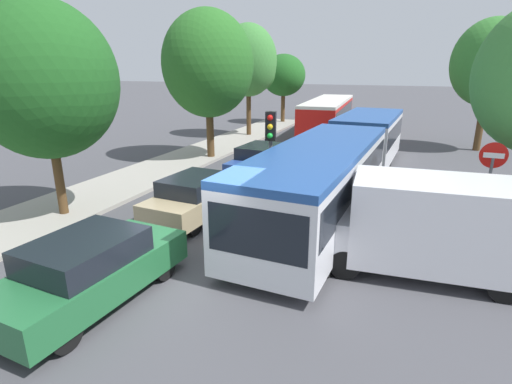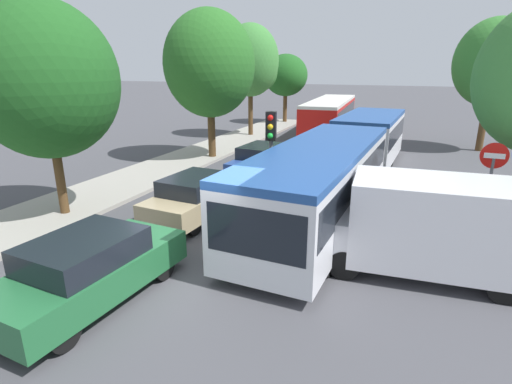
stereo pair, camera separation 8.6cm
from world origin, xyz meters
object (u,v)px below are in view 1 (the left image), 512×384
at_px(tree_left_near, 44,81).
at_px(tree_left_far, 250,62).
at_px(articulated_bus, 345,156).
at_px(queued_car_tan, 196,197).
at_px(queued_car_blue, 262,161).
at_px(traffic_light, 270,141).
at_px(tree_left_distant, 284,75).
at_px(tree_right_mid, 490,65).
at_px(white_van, 432,225).
at_px(no_entry_sign, 490,177).
at_px(city_bus_rear, 328,114).
at_px(tree_left_mid, 208,64).
at_px(queued_car_green, 90,270).

relative_size(tree_left_near, tree_left_far, 0.90).
bearing_deg(articulated_bus, queued_car_tan, -38.87).
bearing_deg(tree_left_far, queued_car_blue, -64.65).
xyz_separation_m(traffic_light, tree_left_distant, (-6.52, 21.33, 1.47)).
distance_m(articulated_bus, tree_left_near, 10.52).
bearing_deg(articulated_bus, tree_left_far, -139.21).
xyz_separation_m(articulated_bus, traffic_light, (-1.85, -3.38, 1.06)).
xyz_separation_m(articulated_bus, tree_left_near, (-8.06, -6.10, 2.90)).
relative_size(queued_car_tan, tree_left_distant, 0.73).
bearing_deg(tree_left_near, tree_right_mid, 50.99).
xyz_separation_m(white_van, no_entry_sign, (1.42, 2.60, 0.64)).
bearing_deg(queued_car_blue, tree_left_near, 152.88).
bearing_deg(city_bus_rear, tree_left_distant, 49.21).
bearing_deg(tree_left_mid, tree_left_near, -92.75).
xyz_separation_m(traffic_light, tree_left_near, (-6.21, -2.72, 1.84)).
distance_m(traffic_light, no_entry_sign, 6.29).
distance_m(articulated_bus, no_entry_sign, 5.40).
bearing_deg(tree_right_mid, queued_car_blue, -133.76).
bearing_deg(queued_car_tan, queued_car_blue, 1.92).
relative_size(queued_car_green, tree_left_distant, 0.76).
xyz_separation_m(city_bus_rear, tree_left_near, (-4.32, -20.53, 2.96)).
height_order(city_bus_rear, tree_left_far, tree_left_far).
xyz_separation_m(queued_car_tan, tree_left_near, (-4.08, -1.60, 3.63)).
distance_m(queued_car_green, tree_left_distant, 28.17).
height_order(traffic_light, no_entry_sign, traffic_light).
relative_size(city_bus_rear, queued_car_blue, 2.66).
height_order(articulated_bus, tree_left_distant, tree_left_distant).
relative_size(queued_car_green, queued_car_tan, 1.05).
xyz_separation_m(traffic_light, tree_left_far, (-6.50, 14.01, 2.46)).
xyz_separation_m(no_entry_sign, tree_left_near, (-12.46, -3.01, 2.46)).
bearing_deg(tree_left_mid, city_bus_rear, 70.80).
distance_m(tree_left_distant, tree_right_mid, 15.81).
bearing_deg(no_entry_sign, traffic_light, -87.36).
distance_m(queued_car_tan, traffic_light, 3.00).
relative_size(white_van, tree_left_distant, 0.90).
height_order(traffic_light, tree_left_mid, tree_left_mid).
bearing_deg(traffic_light, tree_left_near, -76.87).
relative_size(queued_car_green, traffic_light, 1.28).
xyz_separation_m(articulated_bus, queued_car_tan, (-3.98, -4.50, -0.73)).
xyz_separation_m(tree_left_far, tree_left_distant, (-0.02, 7.32, -0.99)).
height_order(tree_left_near, tree_left_mid, tree_left_mid).
distance_m(tree_left_far, tree_left_distant, 7.38).
bearing_deg(city_bus_rear, tree_left_far, 125.88).
relative_size(tree_left_near, tree_right_mid, 0.92).
relative_size(city_bus_rear, tree_left_far, 1.51).
relative_size(queued_car_green, tree_left_near, 0.65).
height_order(tree_left_mid, tree_left_distant, tree_left_mid).
bearing_deg(tree_left_mid, tree_left_distant, 92.99).
xyz_separation_m(queued_car_tan, tree_right_mid, (9.82, 15.56, 4.07)).
relative_size(queued_car_green, no_entry_sign, 1.54).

